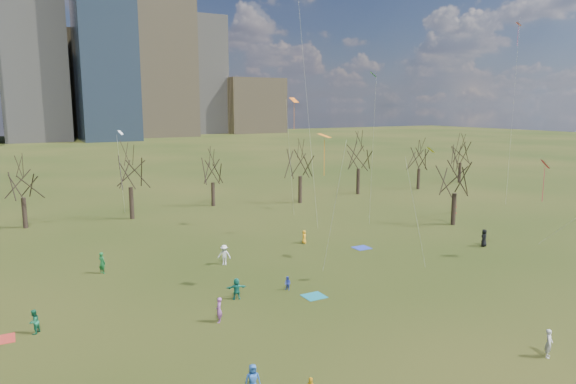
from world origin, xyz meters
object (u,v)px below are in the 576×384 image
blanket_navy (362,248)px  person_1 (549,343)px  person_0 (253,380)px  blanket_crimson (0,340)px  blanket_teal (314,296)px

blanket_navy → person_1: (-4.52, -23.38, 0.82)m
blanket_navy → person_0: person_0 is taller
blanket_crimson → blanket_teal: bearing=-8.6°
blanket_teal → person_0: (-9.65, -9.79, 0.78)m
blanket_crimson → person_1: person_1 is taller
blanket_teal → blanket_navy: (11.21, 8.94, 0.00)m
blanket_teal → blanket_navy: 14.34m
person_0 → person_1: (16.33, -4.65, 0.03)m
blanket_teal → person_1: size_ratio=0.96×
blanket_teal → blanket_crimson: (-20.60, 3.12, 0.00)m
blanket_navy → person_1: bearing=-100.9°
blanket_teal → person_0: person_0 is taller
blanket_navy → blanket_crimson: bearing=-169.6°
person_1 → blanket_teal: bearing=83.8°
blanket_crimson → person_0: size_ratio=1.00×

